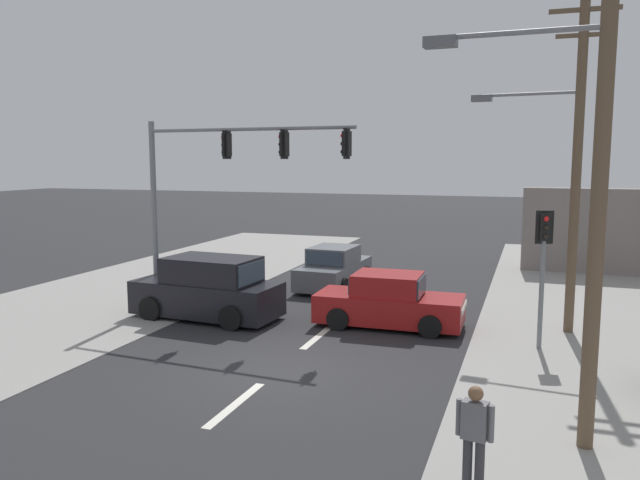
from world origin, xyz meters
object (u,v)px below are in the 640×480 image
(utility_pole_foreground_right, at_px, (593,140))
(suv_kerbside_parked, at_px, (208,290))
(sedan_receding_far, at_px, (334,269))
(traffic_signal_mast, at_px, (218,175))
(pedestal_signal_right_kerb, at_px, (543,256))
(sedan_oncoming_mid, at_px, (389,303))
(utility_pole_midground_right, at_px, (572,155))
(pedestrian_at_kerb, at_px, (474,433))

(utility_pole_foreground_right, height_order, suv_kerbside_parked, utility_pole_foreground_right)
(suv_kerbside_parked, relative_size, sedan_receding_far, 1.08)
(traffic_signal_mast, xyz_separation_m, pedestal_signal_right_kerb, (9.35, -0.39, -1.94))
(utility_pole_foreground_right, xyz_separation_m, traffic_signal_mast, (-9.92, 5.98, -0.78))
(suv_kerbside_parked, bearing_deg, sedan_receding_far, 68.72)
(sedan_oncoming_mid, xyz_separation_m, sedan_receding_far, (-3.20, 4.80, 0.00))
(sedan_receding_far, bearing_deg, traffic_signal_mast, -110.91)
(utility_pole_midground_right, xyz_separation_m, sedan_oncoming_mid, (-4.77, -1.03, -4.25))
(utility_pole_foreground_right, xyz_separation_m, sedan_oncoming_mid, (-4.70, 6.45, -4.43))
(suv_kerbside_parked, bearing_deg, pedestrian_at_kerb, -41.82)
(utility_pole_midground_right, height_order, sedan_oncoming_mid, utility_pole_midground_right)
(sedan_oncoming_mid, bearing_deg, pedestal_signal_right_kerb, -11.81)
(pedestrian_at_kerb, bearing_deg, utility_pole_foreground_right, 54.27)
(pedestal_signal_right_kerb, height_order, sedan_oncoming_mid, pedestal_signal_right_kerb)
(utility_pole_foreground_right, bearing_deg, sedan_oncoming_mid, 126.05)
(utility_pole_midground_right, bearing_deg, suv_kerbside_parked, -169.44)
(traffic_signal_mast, bearing_deg, sedan_oncoming_mid, 5.24)
(sedan_receding_far, bearing_deg, sedan_oncoming_mid, -56.27)
(utility_pole_foreground_right, bearing_deg, suv_kerbside_parked, 151.09)
(utility_pole_foreground_right, xyz_separation_m, utility_pole_midground_right, (0.07, 7.48, -0.19))
(utility_pole_foreground_right, relative_size, sedan_receding_far, 2.22)
(utility_pole_foreground_right, bearing_deg, pedestal_signal_right_kerb, 95.78)
(traffic_signal_mast, height_order, pedestal_signal_right_kerb, traffic_signal_mast)
(pedestrian_at_kerb, bearing_deg, sedan_oncoming_mid, 110.39)
(pedestal_signal_right_kerb, relative_size, sedan_oncoming_mid, 0.83)
(utility_pole_midground_right, bearing_deg, pedestrian_at_kerb, -99.41)
(utility_pole_midground_right, distance_m, sedan_oncoming_mid, 6.47)
(sedan_receding_far, bearing_deg, utility_pole_midground_right, -25.31)
(utility_pole_midground_right, xyz_separation_m, sedan_receding_far, (-7.97, 3.77, -4.25))
(suv_kerbside_parked, bearing_deg, utility_pole_foreground_right, -28.91)
(pedestal_signal_right_kerb, relative_size, suv_kerbside_parked, 0.77)
(traffic_signal_mast, relative_size, sedan_oncoming_mid, 1.61)
(utility_pole_midground_right, distance_m, pedestrian_at_kerb, 10.52)
(pedestrian_at_kerb, bearing_deg, traffic_signal_mast, 136.10)
(pedestal_signal_right_kerb, bearing_deg, pedestrian_at_kerb, -97.03)
(traffic_signal_mast, distance_m, suv_kerbside_parked, 3.50)
(pedestal_signal_right_kerb, relative_size, pedestrian_at_kerb, 2.18)
(utility_pole_midground_right, xyz_separation_m, pedestal_signal_right_kerb, (-0.64, -1.89, -2.53))
(sedan_oncoming_mid, height_order, suv_kerbside_parked, suv_kerbside_parked)
(pedestal_signal_right_kerb, relative_size, sedan_receding_far, 0.83)
(utility_pole_foreground_right, distance_m, pedestrian_at_kerb, 4.95)
(traffic_signal_mast, distance_m, sedan_receding_far, 6.72)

